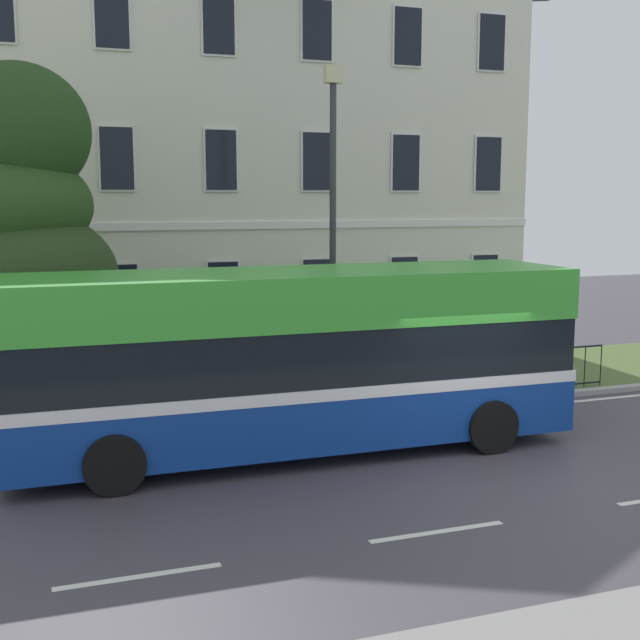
% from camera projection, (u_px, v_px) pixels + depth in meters
% --- Properties ---
extents(ground_plane, '(60.00, 56.00, 0.18)m').
position_uv_depth(ground_plane, '(469.00, 460.00, 14.37)').
color(ground_plane, '#443F49').
extents(georgian_townhouse, '(16.34, 8.67, 13.79)m').
position_uv_depth(georgian_townhouse, '(231.00, 115.00, 25.87)').
color(georgian_townhouse, silver).
rests_on(georgian_townhouse, ground_plane).
extents(iron_verge_railing, '(12.68, 0.04, 0.97)m').
position_uv_depth(iron_verge_railing, '(350.00, 384.00, 17.32)').
color(iron_verge_railing, black).
rests_on(iron_verge_railing, ground_plane).
extents(evergreen_tree, '(5.54, 5.54, 7.10)m').
position_uv_depth(evergreen_tree, '(20.00, 284.00, 16.79)').
color(evergreen_tree, '#423328').
rests_on(evergreen_tree, ground_plane).
extents(single_decker_bus, '(9.98, 2.82, 3.23)m').
position_uv_depth(single_decker_bus, '(296.00, 358.00, 14.60)').
color(single_decker_bus, navy).
rests_on(single_decker_bus, ground_plane).
extents(street_lamp_post, '(0.36, 0.24, 7.08)m').
position_uv_depth(street_lamp_post, '(333.00, 214.00, 17.51)').
color(street_lamp_post, '#333338').
rests_on(street_lamp_post, ground_plane).
extents(litter_bin, '(0.52, 0.52, 1.13)m').
position_uv_depth(litter_bin, '(232.00, 383.00, 17.12)').
color(litter_bin, '#4C4742').
rests_on(litter_bin, ground_plane).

